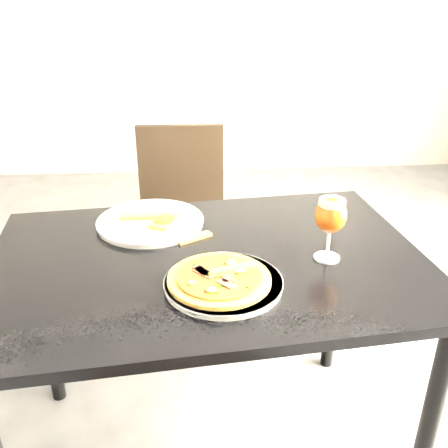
{
  "coord_description": "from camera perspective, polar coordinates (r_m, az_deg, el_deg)",
  "views": [
    {
      "loc": [
        0.15,
        -1.06,
        1.43
      ],
      "look_at": [
        0.25,
        0.19,
        0.83
      ],
      "focal_mm": 40.0,
      "sensor_mm": 36.0,
      "label": 1
    }
  ],
  "objects": [
    {
      "name": "crust_scraps",
      "position": [
        1.56,
        -7.71,
        0.5
      ],
      "size": [
        0.19,
        0.13,
        0.02
      ],
      "rotation": [
        0.0,
        0.0,
        0.45
      ],
      "color": "olive",
      "rests_on": "plate_second"
    },
    {
      "name": "dining_table",
      "position": [
        1.43,
        -1.79,
        -6.97
      ],
      "size": [
        1.27,
        0.91,
        0.75
      ],
      "rotation": [
        0.0,
        0.0,
        0.1
      ],
      "color": "black",
      "rests_on": "ground"
    },
    {
      "name": "plate_second",
      "position": [
        1.59,
        -8.4,
        0.23
      ],
      "size": [
        0.41,
        0.41,
        0.02
      ],
      "primitive_type": "cylinder",
      "rotation": [
        0.0,
        0.0,
        0.27
      ],
      "color": "white",
      "rests_on": "dining_table"
    },
    {
      "name": "pizza",
      "position": [
        1.25,
        -0.51,
        -6.18
      ],
      "size": [
        0.26,
        0.26,
        0.03
      ],
      "rotation": [
        0.0,
        0.0,
        -0.02
      ],
      "color": "olive",
      "rests_on": "plate_main"
    },
    {
      "name": "loose_crust",
      "position": [
        1.48,
        -3.41,
        -1.57
      ],
      "size": [
        0.11,
        0.08,
        0.01
      ],
      "primitive_type": "cube",
      "rotation": [
        0.0,
        0.0,
        0.52
      ],
      "color": "olive",
      "rests_on": "dining_table"
    },
    {
      "name": "sauce_cup",
      "position": [
        1.52,
        -9.76,
        -0.56
      ],
      "size": [
        0.05,
        0.05,
        0.04
      ],
      "color": "beige",
      "rests_on": "dining_table"
    },
    {
      "name": "chair_far",
      "position": [
        2.26,
        -4.87,
        0.68
      ],
      "size": [
        0.42,
        0.42,
        0.88
      ],
      "rotation": [
        0.0,
        0.0,
        -0.03
      ],
      "color": "black",
      "rests_on": "ground"
    },
    {
      "name": "plate_main",
      "position": [
        1.26,
        -0.07,
        -6.78
      ],
      "size": [
        0.3,
        0.3,
        0.02
      ],
      "primitive_type": "cylinder",
      "rotation": [
        0.0,
        0.0,
        0.01
      ],
      "color": "white",
      "rests_on": "dining_table"
    },
    {
      "name": "beer_glass",
      "position": [
        1.35,
        12.12,
        0.93
      ],
      "size": [
        0.09,
        0.09,
        0.18
      ],
      "color": "silver",
      "rests_on": "dining_table"
    }
  ]
}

